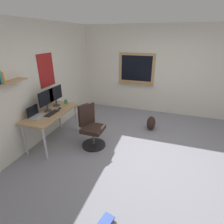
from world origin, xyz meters
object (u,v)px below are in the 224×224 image
(desk, at_px, (51,115))
(monitor_primary, at_px, (46,99))
(laptop, at_px, (35,114))
(monitor_secondary, at_px, (56,95))
(coffee_mug, at_px, (66,102))
(office_chair, at_px, (91,129))
(computer_mouse, at_px, (59,108))
(keyboard, at_px, (52,113))
(backpack, at_px, (151,123))
(book_stack_on_floor, at_px, (105,222))

(desk, distance_m, monitor_primary, 0.37)
(desk, relative_size, laptop, 4.32)
(monitor_secondary, relative_size, coffee_mug, 5.04)
(monitor_secondary, height_order, coffee_mug, monitor_secondary)
(office_chair, height_order, coffee_mug, office_chair)
(coffee_mug, bearing_deg, computer_mouse, -172.02)
(laptop, bearing_deg, keyboard, -43.52)
(monitor_primary, distance_m, backpack, 2.63)
(desk, bearing_deg, backpack, -57.50)
(desk, distance_m, monitor_secondary, 0.52)
(monitor_primary, relative_size, keyboard, 1.25)
(desk, distance_m, keyboard, 0.14)
(monitor_secondary, bearing_deg, office_chair, -102.49)
(monitor_secondary, height_order, book_stack_on_floor, monitor_secondary)
(laptop, distance_m, monitor_primary, 0.40)
(office_chair, height_order, book_stack_on_floor, office_chair)
(keyboard, relative_size, coffee_mug, 4.02)
(computer_mouse, xyz_separation_m, book_stack_on_floor, (-1.70, -1.74, -0.73))
(office_chair, bearing_deg, computer_mouse, 85.67)
(book_stack_on_floor, bearing_deg, laptop, 58.86)
(desk, height_order, coffee_mug, coffee_mug)
(computer_mouse, bearing_deg, office_chair, -94.33)
(computer_mouse, bearing_deg, coffee_mug, 7.98)
(coffee_mug, bearing_deg, backpack, -70.03)
(office_chair, height_order, monitor_primary, monitor_primary)
(monitor_secondary, distance_m, keyboard, 0.54)
(office_chair, distance_m, monitor_secondary, 1.17)
(keyboard, distance_m, computer_mouse, 0.28)
(book_stack_on_floor, bearing_deg, backpack, -4.64)
(office_chair, bearing_deg, laptop, 113.91)
(office_chair, xyz_separation_m, monitor_secondary, (0.22, 0.98, 0.61))
(office_chair, bearing_deg, coffee_mug, 63.87)
(desk, height_order, book_stack_on_floor, desk)
(office_chair, distance_m, keyboard, 0.90)
(desk, distance_m, computer_mouse, 0.25)
(monitor_primary, height_order, backpack, monitor_primary)
(laptop, xyz_separation_m, monitor_secondary, (0.67, -0.05, 0.22))
(monitor_primary, bearing_deg, keyboard, -119.94)
(office_chair, xyz_separation_m, computer_mouse, (0.06, 0.80, 0.35))
(keyboard, bearing_deg, desk, 48.71)
(backpack, bearing_deg, coffee_mug, 109.97)
(desk, bearing_deg, office_chair, -80.15)
(desk, bearing_deg, laptop, 154.10)
(keyboard, height_order, computer_mouse, computer_mouse)
(office_chair, relative_size, backpack, 2.63)
(coffee_mug, xyz_separation_m, book_stack_on_floor, (-2.06, -1.79, -0.76))
(coffee_mug, bearing_deg, laptop, 168.79)
(computer_mouse, distance_m, coffee_mug, 0.36)
(office_chair, bearing_deg, keyboard, 105.32)
(office_chair, relative_size, computer_mouse, 9.13)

